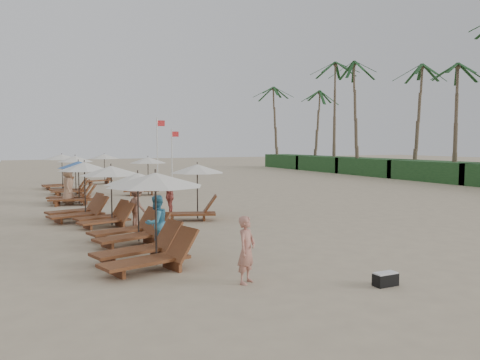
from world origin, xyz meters
name	(u,v)px	position (x,y,z in m)	size (l,w,h in m)	color
ground	(300,233)	(0.00, 0.00, 0.00)	(160.00, 160.00, 0.00)	tan
shrub_hedge	(437,171)	(22.00, 14.50, 0.80)	(3.20, 53.00, 1.60)	#193D1C
palm_row	(431,58)	(21.91, 15.40, 9.91)	(7.00, 52.00, 12.30)	brown
lounger_station_0	(145,222)	(-5.93, -2.21, 1.12)	(2.89, 2.58, 2.36)	brown
lounger_station_1	(129,211)	(-5.65, 0.93, 0.98)	(2.66, 2.51, 2.16)	brown
lounger_station_2	(106,194)	(-5.78, 4.35, 1.17)	(2.59, 2.31, 2.23)	brown
lounger_station_3	(77,195)	(-6.59, 6.21, 1.01)	(2.66, 2.47, 2.32)	brown
lounger_station_4	(73,185)	(-6.22, 11.62, 0.95)	(2.67, 2.59, 2.16)	brown
lounger_station_5	(71,177)	(-5.84, 16.12, 1.05)	(2.57, 2.45, 2.31)	brown
lounger_station_6	(59,170)	(-6.14, 20.41, 1.27)	(2.59, 2.40, 2.31)	brown
inland_station_0	(193,188)	(-2.39, 4.25, 1.28)	(2.89, 2.31, 2.22)	brown
inland_station_1	(145,172)	(-1.83, 14.34, 1.33)	(2.79, 2.24, 2.22)	brown
inland_station_2	(102,166)	(-2.89, 23.35, 1.37)	(2.73, 2.24, 2.22)	brown
beachgoer_near	(247,250)	(-4.26, -4.60, 0.75)	(0.55, 0.36, 1.50)	#B37261
beachgoer_mid_a	(156,223)	(-5.20, -0.58, 0.80)	(0.78, 0.61, 1.60)	teal
beachgoer_mid_b	(137,206)	(-4.76, 3.79, 0.74)	(0.96, 0.55, 1.48)	brown
beachgoer_far_a	(170,197)	(-2.83, 5.98, 0.78)	(0.92, 0.38, 1.56)	#B25147
beachgoer_far_b	(68,186)	(-6.45, 11.44, 0.94)	(0.91, 0.60, 1.87)	#A37758
duffel_bag	(385,279)	(-1.61, -6.05, 0.15)	(0.54, 0.28, 0.30)	black
flag_pole_near	(158,149)	(0.21, 18.86, 2.67)	(0.60, 0.08, 4.84)	silver
flag_pole_far	(172,153)	(2.10, 21.63, 2.31)	(0.60, 0.08, 4.14)	silver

